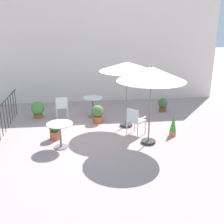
{
  "coord_description": "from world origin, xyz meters",
  "views": [
    {
      "loc": [
        -1.02,
        -8.32,
        3.53
      ],
      "look_at": [
        0.0,
        -0.11,
        0.77
      ],
      "focal_mm": 43.46,
      "sensor_mm": 36.0,
      "label": 1
    }
  ],
  "objects_px": {
    "patio_umbrella_1": "(151,74)",
    "cafe_table_0": "(93,103)",
    "cafe_table_1": "(60,131)",
    "potted_plant_0": "(163,104)",
    "potted_plant_1": "(98,113)",
    "potted_plant_4": "(173,126)",
    "patio_chair_1": "(62,106)",
    "potted_plant_2": "(55,129)",
    "potted_plant_3": "(38,109)",
    "patio_umbrella_0": "(127,67)",
    "patio_chair_0": "(135,119)"
  },
  "relations": [
    {
      "from": "patio_chair_0",
      "to": "potted_plant_3",
      "type": "height_order",
      "value": "patio_chair_0"
    },
    {
      "from": "patio_chair_1",
      "to": "potted_plant_2",
      "type": "xyz_separation_m",
      "value": [
        -0.13,
        -1.85,
        -0.21
      ]
    },
    {
      "from": "patio_umbrella_0",
      "to": "patio_umbrella_1",
      "type": "xyz_separation_m",
      "value": [
        0.43,
        -1.49,
        0.03
      ]
    },
    {
      "from": "potted_plant_1",
      "to": "potted_plant_3",
      "type": "distance_m",
      "value": 2.39
    },
    {
      "from": "cafe_table_0",
      "to": "potted_plant_1",
      "type": "bearing_deg",
      "value": -79.28
    },
    {
      "from": "patio_umbrella_0",
      "to": "potted_plant_1",
      "type": "distance_m",
      "value": 2.05
    },
    {
      "from": "potted_plant_2",
      "to": "potted_plant_4",
      "type": "distance_m",
      "value": 3.78
    },
    {
      "from": "cafe_table_1",
      "to": "potted_plant_0",
      "type": "relative_size",
      "value": 1.37
    },
    {
      "from": "patio_umbrella_0",
      "to": "cafe_table_0",
      "type": "distance_m",
      "value": 2.24
    },
    {
      "from": "potted_plant_3",
      "to": "cafe_table_1",
      "type": "bearing_deg",
      "value": -69.89
    },
    {
      "from": "cafe_table_1",
      "to": "patio_chair_0",
      "type": "distance_m",
      "value": 2.43
    },
    {
      "from": "cafe_table_0",
      "to": "potted_plant_1",
      "type": "relative_size",
      "value": 1.17
    },
    {
      "from": "potted_plant_1",
      "to": "potted_plant_4",
      "type": "distance_m",
      "value": 2.79
    },
    {
      "from": "potted_plant_4",
      "to": "potted_plant_0",
      "type": "bearing_deg",
      "value": 80.21
    },
    {
      "from": "patio_chair_0",
      "to": "potted_plant_0",
      "type": "distance_m",
      "value": 2.84
    },
    {
      "from": "potted_plant_4",
      "to": "potted_plant_3",
      "type": "bearing_deg",
      "value": 152.92
    },
    {
      "from": "patio_umbrella_0",
      "to": "potted_plant_4",
      "type": "height_order",
      "value": "patio_umbrella_0"
    },
    {
      "from": "potted_plant_0",
      "to": "patio_chair_1",
      "type": "bearing_deg",
      "value": -173.72
    },
    {
      "from": "potted_plant_1",
      "to": "potted_plant_4",
      "type": "bearing_deg",
      "value": -33.21
    },
    {
      "from": "potted_plant_3",
      "to": "patio_umbrella_0",
      "type": "bearing_deg",
      "value": -21.85
    },
    {
      "from": "patio_umbrella_0",
      "to": "potted_plant_1",
      "type": "relative_size",
      "value": 3.54
    },
    {
      "from": "potted_plant_0",
      "to": "potted_plant_4",
      "type": "relative_size",
      "value": 0.78
    },
    {
      "from": "patio_umbrella_1",
      "to": "patio_chair_0",
      "type": "bearing_deg",
      "value": 114.18
    },
    {
      "from": "patio_chair_1",
      "to": "potted_plant_3",
      "type": "height_order",
      "value": "patio_chair_1"
    },
    {
      "from": "potted_plant_0",
      "to": "cafe_table_0",
      "type": "bearing_deg",
      "value": -174.07
    },
    {
      "from": "potted_plant_1",
      "to": "potted_plant_4",
      "type": "xyz_separation_m",
      "value": [
        2.33,
        -1.53,
        -0.01
      ]
    },
    {
      "from": "potted_plant_0",
      "to": "potted_plant_4",
      "type": "xyz_separation_m",
      "value": [
        -0.43,
        -2.52,
        0.04
      ]
    },
    {
      "from": "potted_plant_0",
      "to": "potted_plant_1",
      "type": "xyz_separation_m",
      "value": [
        -2.77,
        -0.99,
        0.05
      ]
    },
    {
      "from": "patio_chair_1",
      "to": "potted_plant_3",
      "type": "distance_m",
      "value": 0.99
    },
    {
      "from": "patio_umbrella_0",
      "to": "potted_plant_4",
      "type": "bearing_deg",
      "value": -37.75
    },
    {
      "from": "patio_chair_1",
      "to": "potted_plant_1",
      "type": "distance_m",
      "value": 1.43
    },
    {
      "from": "patio_umbrella_0",
      "to": "cafe_table_0",
      "type": "height_order",
      "value": "patio_umbrella_0"
    },
    {
      "from": "patio_umbrella_1",
      "to": "potted_plant_0",
      "type": "bearing_deg",
      "value": 65.41
    },
    {
      "from": "patio_umbrella_1",
      "to": "potted_plant_1",
      "type": "distance_m",
      "value": 3.0
    },
    {
      "from": "patio_umbrella_1",
      "to": "potted_plant_3",
      "type": "relative_size",
      "value": 3.75
    },
    {
      "from": "patio_umbrella_1",
      "to": "cafe_table_0",
      "type": "height_order",
      "value": "patio_umbrella_1"
    },
    {
      "from": "patio_umbrella_1",
      "to": "cafe_table_0",
      "type": "xyz_separation_m",
      "value": [
        -1.54,
        2.66,
        -1.58
      ]
    },
    {
      "from": "patio_chair_0",
      "to": "potted_plant_2",
      "type": "bearing_deg",
      "value": 179.97
    },
    {
      "from": "cafe_table_0",
      "to": "patio_chair_1",
      "type": "bearing_deg",
      "value": -172.84
    },
    {
      "from": "patio_umbrella_1",
      "to": "potted_plant_2",
      "type": "relative_size",
      "value": 3.88
    },
    {
      "from": "patio_umbrella_1",
      "to": "cafe_table_0",
      "type": "distance_m",
      "value": 3.46
    },
    {
      "from": "patio_chair_0",
      "to": "potted_plant_3",
      "type": "bearing_deg",
      "value": 147.74
    },
    {
      "from": "cafe_table_1",
      "to": "potted_plant_4",
      "type": "height_order",
      "value": "cafe_table_1"
    },
    {
      "from": "potted_plant_0",
      "to": "potted_plant_1",
      "type": "bearing_deg",
      "value": -160.24
    },
    {
      "from": "patio_umbrella_1",
      "to": "potted_plant_3",
      "type": "height_order",
      "value": "patio_umbrella_1"
    },
    {
      "from": "cafe_table_0",
      "to": "patio_chair_0",
      "type": "distance_m",
      "value": 2.36
    },
    {
      "from": "cafe_table_1",
      "to": "patio_chair_1",
      "type": "height_order",
      "value": "patio_chair_1"
    },
    {
      "from": "cafe_table_0",
      "to": "patio_chair_1",
      "type": "relative_size",
      "value": 0.88
    },
    {
      "from": "patio_umbrella_1",
      "to": "patio_chair_0",
      "type": "height_order",
      "value": "patio_umbrella_1"
    },
    {
      "from": "patio_umbrella_1",
      "to": "cafe_table_1",
      "type": "height_order",
      "value": "patio_umbrella_1"
    }
  ]
}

